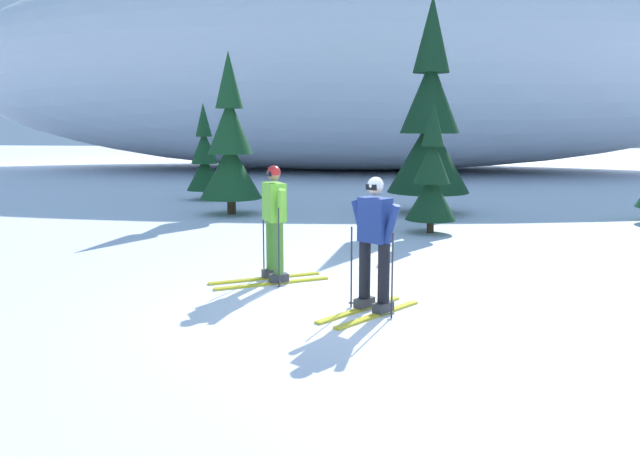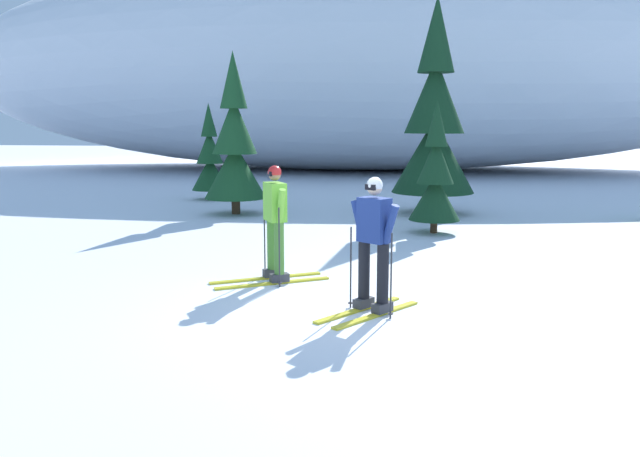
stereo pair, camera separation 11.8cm
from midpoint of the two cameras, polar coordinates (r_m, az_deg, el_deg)
The scene contains 8 objects.
ground_plane at distance 8.23m, azimuth 4.36°, elevation -7.38°, with size 120.00×120.00×0.00m, color white.
skier_navy_jacket at distance 7.95m, azimuth 5.29°, elevation -1.30°, with size 1.25×1.51×1.73m.
skier_lime_jacket at distance 9.53m, azimuth -3.77°, elevation 0.69°, with size 1.77×1.31×1.77m.
pine_tree_far_left at distance 20.43m, azimuth -9.79°, elevation 6.19°, with size 1.18×1.18×3.06m.
pine_tree_center_left at distance 16.91m, azimuth -7.55°, elevation 7.32°, with size 1.65×1.65×4.27m.
pine_tree_center at distance 14.04m, azimuth 10.64°, elevation 4.51°, with size 1.12×1.12×2.91m.
pine_tree_center_right at distance 17.16m, azimuth 10.51°, elevation 9.26°, with size 2.20×2.20×5.69m.
snow_ridge_background at distance 34.09m, azimuth 3.69°, elevation 14.43°, with size 44.19×20.02×10.76m, color white.
Camera 2 is at (0.66, -7.85, 2.37)m, focal length 35.32 mm.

